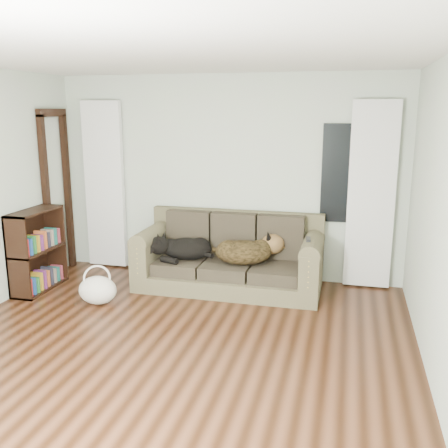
% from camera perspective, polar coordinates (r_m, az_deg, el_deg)
% --- Properties ---
extents(floor, '(5.00, 5.00, 0.00)m').
position_cam_1_polar(floor, '(4.57, -7.52, -15.40)').
color(floor, black).
rests_on(floor, ground).
extents(ceiling, '(5.00, 5.00, 0.00)m').
position_cam_1_polar(ceiling, '(4.05, -8.66, 19.05)').
color(ceiling, white).
rests_on(ceiling, ground).
extents(wall_back, '(4.50, 0.04, 2.60)m').
position_cam_1_polar(wall_back, '(6.46, 0.34, 5.32)').
color(wall_back, '#B2B7B1').
rests_on(wall_back, ground).
extents(curtain_left, '(0.55, 0.08, 2.25)m').
position_cam_1_polar(curtain_left, '(7.01, -13.48, 4.33)').
color(curtain_left, white).
rests_on(curtain_left, ground).
extents(curtain_right, '(0.55, 0.08, 2.25)m').
position_cam_1_polar(curtain_right, '(6.23, 16.47, 3.09)').
color(curtain_right, white).
rests_on(curtain_right, ground).
extents(window_pane, '(0.50, 0.03, 1.20)m').
position_cam_1_polar(window_pane, '(6.24, 13.38, 5.61)').
color(window_pane, black).
rests_on(window_pane, wall_back).
extents(door_casing, '(0.07, 0.60, 2.10)m').
position_cam_1_polar(door_casing, '(6.96, -18.50, 3.12)').
color(door_casing, black).
rests_on(door_casing, ground).
extents(sofa, '(2.23, 0.96, 0.91)m').
position_cam_1_polar(sofa, '(6.10, 0.57, -3.31)').
color(sofa, '#44422D').
rests_on(sofa, floor).
extents(dog_black_lab, '(0.67, 0.50, 0.26)m').
position_cam_1_polar(dog_black_lab, '(6.20, -4.60, -2.81)').
color(dog_black_lab, black).
rests_on(dog_black_lab, sofa).
extents(dog_shepherd, '(0.78, 0.61, 0.31)m').
position_cam_1_polar(dog_shepherd, '(6.01, 2.61, -3.18)').
color(dog_shepherd, black).
rests_on(dog_shepherd, sofa).
extents(tv_remote, '(0.07, 0.20, 0.02)m').
position_cam_1_polar(tv_remote, '(5.71, 9.61, -1.72)').
color(tv_remote, black).
rests_on(tv_remote, sofa).
extents(tote_bag, '(0.49, 0.41, 0.32)m').
position_cam_1_polar(tote_bag, '(5.88, -14.24, -7.34)').
color(tote_bag, silver).
rests_on(tote_bag, floor).
extents(bookshelf, '(0.32, 0.80, 0.99)m').
position_cam_1_polar(bookshelf, '(6.46, -20.57, -2.78)').
color(bookshelf, black).
rests_on(bookshelf, floor).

